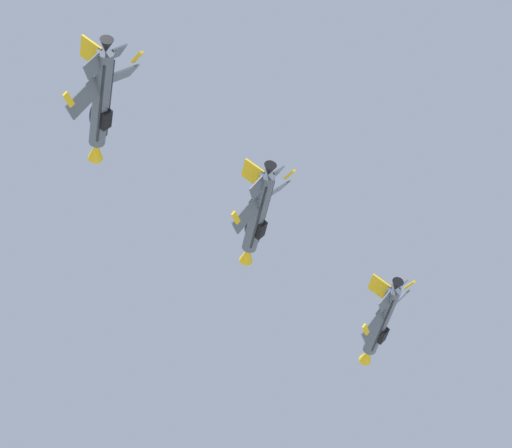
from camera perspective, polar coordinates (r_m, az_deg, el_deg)
The scene contains 3 objects.
fighter_jet_lead at distance 139.16m, azimuth 6.18°, elevation -4.82°, with size 9.04×14.98×7.93m.
fighter_jet_left_wing at distance 126.97m, azimuth 0.09°, elevation 0.49°, with size 9.06×14.98×7.90m.
fighter_jet_right_wing at distance 115.07m, azimuth -7.66°, elevation 6.04°, with size 9.07×14.98×7.88m.
Camera 1 is at (4.71, -5.87, 1.87)m, focal length 81.15 mm.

